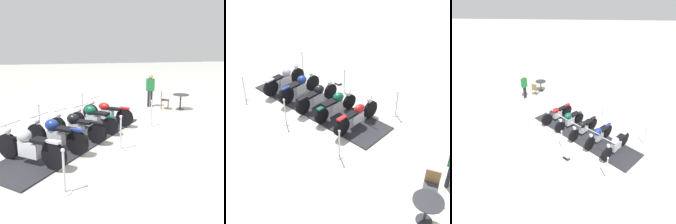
# 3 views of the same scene
# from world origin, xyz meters

# --- Properties ---
(ground_plane) EXTENTS (80.00, 80.00, 0.00)m
(ground_plane) POSITION_xyz_m (0.00, 0.00, 0.00)
(ground_plane) COLOR beige
(display_platform) EXTENTS (5.76, 5.43, 0.04)m
(display_platform) POSITION_xyz_m (0.00, 0.00, 0.02)
(display_platform) COLOR #28282D
(display_platform) RESTS_ON ground_plane
(motorcycle_maroon) EXTENTS (1.65, 1.71, 1.00)m
(motorcycle_maroon) POSITION_xyz_m (1.53, -1.35, 0.49)
(motorcycle_maroon) COLOR black
(motorcycle_maroon) RESTS_ON display_platform
(motorcycle_forest) EXTENTS (1.57, 1.51, 0.92)m
(motorcycle_forest) POSITION_xyz_m (0.78, -0.66, 0.52)
(motorcycle_forest) COLOR black
(motorcycle_forest) RESTS_ON display_platform
(motorcycle_black) EXTENTS (1.54, 1.75, 0.95)m
(motorcycle_black) POSITION_xyz_m (0.02, 0.02, 0.50)
(motorcycle_black) COLOR black
(motorcycle_black) RESTS_ON display_platform
(motorcycle_navy) EXTENTS (1.51, 1.74, 1.02)m
(motorcycle_navy) POSITION_xyz_m (-0.74, 0.70, 0.54)
(motorcycle_navy) COLOR black
(motorcycle_navy) RESTS_ON display_platform
(motorcycle_chrome) EXTENTS (1.52, 1.82, 1.03)m
(motorcycle_chrome) POSITION_xyz_m (-1.49, 1.39, 0.52)
(motorcycle_chrome) COLOR black
(motorcycle_chrome) RESTS_ON display_platform
(stanchion_right_rear) EXTENTS (0.35, 0.35, 1.12)m
(stanchion_right_rear) POSITION_xyz_m (-0.90, 2.99, 0.35)
(stanchion_right_rear) COLOR silver
(stanchion_right_rear) RESTS_ON ground_plane
(stanchion_left_rear) EXTENTS (0.29, 0.29, 1.02)m
(stanchion_left_rear) POSITION_xyz_m (-3.06, 0.59, 0.36)
(stanchion_left_rear) COLOR silver
(stanchion_left_rear) RESTS_ON ground_plane
(stanchion_right_front) EXTENTS (0.31, 0.31, 1.06)m
(stanchion_right_front) POSITION_xyz_m (3.06, -0.59, 0.36)
(stanchion_right_front) COLOR silver
(stanchion_right_front) RESTS_ON ground_plane
(stanchion_left_front) EXTENTS (0.32, 0.32, 1.05)m
(stanchion_left_front) POSITION_xyz_m (0.90, -2.99, 0.34)
(stanchion_left_front) COLOR silver
(stanchion_left_front) RESTS_ON ground_plane
(stanchion_right_mid) EXTENTS (0.30, 0.30, 1.08)m
(stanchion_right_mid) POSITION_xyz_m (1.08, 1.20, 0.38)
(stanchion_right_mid) COLOR silver
(stanchion_right_mid) RESTS_ON ground_plane
(stanchion_left_mid) EXTENTS (0.33, 0.33, 1.08)m
(stanchion_left_mid) POSITION_xyz_m (-1.08, -1.20, 0.34)
(stanchion_left_mid) COLOR silver
(stanchion_left_mid) RESTS_ON ground_plane
(info_placard) EXTENTS (0.39, 0.39, 0.20)m
(info_placard) POSITION_xyz_m (0.81, 1.93, 0.07)
(info_placard) COLOR #333338
(info_placard) RESTS_ON ground_plane
(cafe_table) EXTENTS (0.77, 0.77, 0.76)m
(cafe_table) POSITION_xyz_m (3.07, -5.43, 0.57)
(cafe_table) COLOR #2D2D33
(cafe_table) RESTS_ON ground_plane
(cafe_chair_near_table) EXTENTS (0.52, 0.52, 0.89)m
(cafe_chair_near_table) POSITION_xyz_m (3.37, -4.66, 0.52)
(cafe_chair_near_table) COLOR olive
(cafe_chair_near_table) RESTS_ON ground_plane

